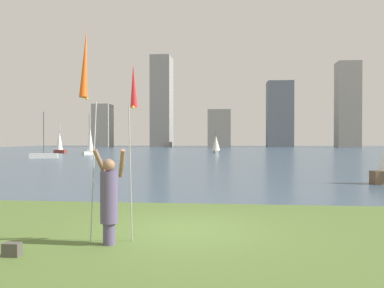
{
  "coord_description": "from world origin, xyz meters",
  "views": [
    {
      "loc": [
        1.07,
        -9.07,
        2.11
      ],
      "look_at": [
        -1.23,
        14.47,
        1.81
      ],
      "focal_mm": 36.72,
      "sensor_mm": 36.0,
      "label": 1
    }
  ],
  "objects_px": {
    "kite_flag_right": "(133,92)",
    "sailboat_6": "(90,142)",
    "person": "(109,198)",
    "sailboat_3": "(60,142)",
    "sailboat_7": "(216,144)",
    "bag": "(12,250)",
    "sailboat_5": "(44,155)",
    "kite_flag_left": "(85,69)"
  },
  "relations": [
    {
      "from": "kite_flag_left",
      "to": "sailboat_7",
      "type": "distance_m",
      "value": 52.87
    },
    {
      "from": "kite_flag_left",
      "to": "bag",
      "type": "relative_size",
      "value": 14.0
    },
    {
      "from": "person",
      "to": "sailboat_6",
      "type": "height_order",
      "value": "sailboat_6"
    },
    {
      "from": "kite_flag_left",
      "to": "sailboat_3",
      "type": "height_order",
      "value": "sailboat_3"
    },
    {
      "from": "kite_flag_left",
      "to": "sailboat_6",
      "type": "relative_size",
      "value": 0.77
    },
    {
      "from": "kite_flag_right",
      "to": "sailboat_3",
      "type": "distance_m",
      "value": 54.77
    },
    {
      "from": "sailboat_5",
      "to": "sailboat_6",
      "type": "distance_m",
      "value": 10.0
    },
    {
      "from": "person",
      "to": "kite_flag_left",
      "type": "distance_m",
      "value": 2.58
    },
    {
      "from": "sailboat_7",
      "to": "kite_flag_left",
      "type": "bearing_deg",
      "value": -90.67
    },
    {
      "from": "bag",
      "to": "sailboat_5",
      "type": "distance_m",
      "value": 38.31
    },
    {
      "from": "person",
      "to": "bag",
      "type": "xyz_separation_m",
      "value": [
        -1.5,
        -0.96,
        -0.82
      ]
    },
    {
      "from": "bag",
      "to": "kite_flag_right",
      "type": "bearing_deg",
      "value": 36.57
    },
    {
      "from": "person",
      "to": "kite_flag_left",
      "type": "xyz_separation_m",
      "value": [
        -0.39,
        -0.26,
        2.53
      ]
    },
    {
      "from": "sailboat_5",
      "to": "sailboat_7",
      "type": "bearing_deg",
      "value": 46.12
    },
    {
      "from": "sailboat_3",
      "to": "kite_flag_right",
      "type": "bearing_deg",
      "value": -64.21
    },
    {
      "from": "person",
      "to": "sailboat_3",
      "type": "distance_m",
      "value": 54.98
    },
    {
      "from": "sailboat_3",
      "to": "sailboat_7",
      "type": "relative_size",
      "value": 1.26
    },
    {
      "from": "sailboat_6",
      "to": "sailboat_7",
      "type": "height_order",
      "value": "sailboat_6"
    },
    {
      "from": "bag",
      "to": "sailboat_5",
      "type": "height_order",
      "value": "sailboat_5"
    },
    {
      "from": "kite_flag_left",
      "to": "sailboat_6",
      "type": "distance_m",
      "value": 46.51
    },
    {
      "from": "sailboat_7",
      "to": "person",
      "type": "bearing_deg",
      "value": -90.25
    },
    {
      "from": "bag",
      "to": "sailboat_3",
      "type": "xyz_separation_m",
      "value": [
        -21.93,
        50.69,
        1.52
      ]
    },
    {
      "from": "kite_flag_left",
      "to": "kite_flag_right",
      "type": "xyz_separation_m",
      "value": [
        0.78,
        0.7,
        -0.37
      ]
    },
    {
      "from": "person",
      "to": "sailboat_7",
      "type": "distance_m",
      "value": 52.57
    },
    {
      "from": "kite_flag_right",
      "to": "sailboat_5",
      "type": "relative_size",
      "value": 0.72
    },
    {
      "from": "sailboat_5",
      "to": "sailboat_7",
      "type": "distance_m",
      "value": 26.3
    },
    {
      "from": "person",
      "to": "sailboat_3",
      "type": "xyz_separation_m",
      "value": [
        -23.43,
        49.74,
        0.71
      ]
    },
    {
      "from": "sailboat_3",
      "to": "sailboat_7",
      "type": "height_order",
      "value": "sailboat_3"
    },
    {
      "from": "kite_flag_right",
      "to": "sailboat_5",
      "type": "xyz_separation_m",
      "value": [
        -18.37,
        33.19,
        -2.74
      ]
    },
    {
      "from": "bag",
      "to": "sailboat_5",
      "type": "bearing_deg",
      "value": 115.49
    },
    {
      "from": "person",
      "to": "sailboat_3",
      "type": "bearing_deg",
      "value": 96.62
    },
    {
      "from": "kite_flag_left",
      "to": "sailboat_5",
      "type": "xyz_separation_m",
      "value": [
        -17.6,
        33.88,
        -3.11
      ]
    },
    {
      "from": "kite_flag_right",
      "to": "sailboat_6",
      "type": "xyz_separation_m",
      "value": [
        -16.72,
        42.96,
        -1.42
      ]
    },
    {
      "from": "kite_flag_right",
      "to": "sailboat_6",
      "type": "height_order",
      "value": "sailboat_6"
    },
    {
      "from": "kite_flag_left",
      "to": "sailboat_3",
      "type": "distance_m",
      "value": 55.08
    },
    {
      "from": "kite_flag_left",
      "to": "sailboat_5",
      "type": "height_order",
      "value": "sailboat_5"
    },
    {
      "from": "bag",
      "to": "sailboat_6",
      "type": "height_order",
      "value": "sailboat_6"
    },
    {
      "from": "kite_flag_right",
      "to": "sailboat_5",
      "type": "bearing_deg",
      "value": 118.97
    },
    {
      "from": "person",
      "to": "sailboat_7",
      "type": "relative_size",
      "value": 0.54
    },
    {
      "from": "person",
      "to": "sailboat_6",
      "type": "xyz_separation_m",
      "value": [
        -16.33,
        43.4,
        0.75
      ]
    },
    {
      "from": "person",
      "to": "sailboat_6",
      "type": "distance_m",
      "value": 46.38
    },
    {
      "from": "kite_flag_left",
      "to": "bag",
      "type": "xyz_separation_m",
      "value": [
        -1.11,
        -0.7,
        -3.35
      ]
    }
  ]
}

